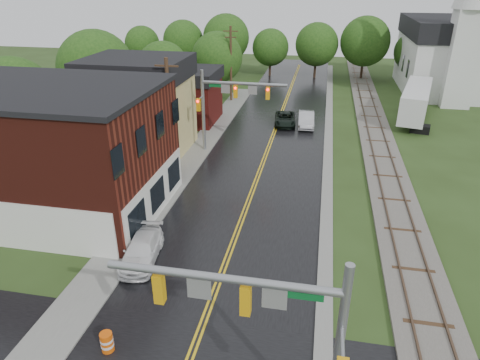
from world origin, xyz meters
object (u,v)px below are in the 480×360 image
(brick_building, at_px, (50,150))
(semi_trailer, at_px, (416,100))
(utility_pole_c, at_px, (231,63))
(pickup_white, at_px, (142,250))
(sedan_silver, at_px, (306,119))
(construction_barrel, at_px, (107,342))
(church, at_px, (448,48))
(utility_pole_b, at_px, (170,115))
(suv_dark, at_px, (285,119))
(traffic_signal_near, at_px, (270,317))
(tree_left_c, at_px, (164,69))
(tree_left_a, at_px, (15,102))
(traffic_signal_far, at_px, (227,97))
(tree_left_e, at_px, (218,59))
(tree_left_b, at_px, (98,71))

(brick_building, distance_m, semi_trailer, 36.80)
(utility_pole_c, distance_m, pickup_white, 34.04)
(sedan_silver, xyz_separation_m, construction_barrel, (-6.53, -31.61, -0.28))
(church, relative_size, construction_barrel, 21.43)
(utility_pole_b, relative_size, semi_trailer, 0.77)
(suv_dark, distance_m, sedan_silver, 2.23)
(brick_building, bearing_deg, traffic_signal_near, -39.17)
(traffic_signal_near, bearing_deg, tree_left_c, 114.56)
(sedan_silver, relative_size, semi_trailer, 0.39)
(utility_pole_b, relative_size, construction_barrel, 9.64)
(semi_trailer, bearing_deg, brick_building, -137.02)
(tree_left_a, xyz_separation_m, tree_left_c, (6.00, 18.00, -0.60))
(traffic_signal_far, distance_m, utility_pole_b, 6.01)
(brick_building, relative_size, tree_left_e, 1.75)
(pickup_white, bearing_deg, suv_dark, 70.29)
(tree_left_e, bearing_deg, tree_left_c, -129.81)
(utility_pole_b, xyz_separation_m, tree_left_e, (-2.05, 23.90, 0.09))
(pickup_white, xyz_separation_m, construction_barrel, (1.07, -6.28, -0.17))
(utility_pole_b, bearing_deg, tree_left_b, 138.14)
(tree_left_c, height_order, semi_trailer, tree_left_c)
(tree_left_c, height_order, pickup_white, tree_left_c)
(utility_pole_c, bearing_deg, sedan_silver, -40.51)
(traffic_signal_near, height_order, pickup_white, traffic_signal_near)
(church, bearing_deg, traffic_signal_far, -131.27)
(traffic_signal_far, relative_size, suv_dark, 1.60)
(suv_dark, relative_size, semi_trailer, 0.39)
(brick_building, height_order, utility_pole_c, utility_pole_c)
(traffic_signal_near, height_order, utility_pole_c, utility_pole_c)
(tree_left_c, relative_size, construction_barrel, 8.20)
(church, distance_m, tree_left_b, 43.70)
(traffic_signal_far, height_order, tree_left_b, tree_left_b)
(sedan_silver, bearing_deg, church, 43.41)
(traffic_signal_near, height_order, semi_trailer, traffic_signal_near)
(construction_barrel, bearing_deg, tree_left_b, 117.20)
(tree_left_b, xyz_separation_m, tree_left_e, (9.00, 14.00, -0.90))
(tree_left_c, xyz_separation_m, semi_trailer, (28.24, 0.15, -2.32))
(tree_left_e, relative_size, suv_dark, 1.78)
(traffic_signal_near, bearing_deg, utility_pole_c, 103.74)
(traffic_signal_near, bearing_deg, utility_pole_b, 117.19)
(brick_building, distance_m, suv_dark, 24.85)
(brick_building, distance_m, sedan_silver, 26.01)
(utility_pole_c, bearing_deg, pickup_white, -86.24)
(sedan_silver, xyz_separation_m, pickup_white, (-7.60, -25.33, -0.12))
(tree_left_b, height_order, pickup_white, tree_left_b)
(church, distance_m, pickup_white, 50.20)
(pickup_white, bearing_deg, traffic_signal_far, 78.43)
(tree_left_e, bearing_deg, traffic_signal_far, -74.11)
(utility_pole_b, xyz_separation_m, tree_left_c, (-7.05, 17.90, -0.21))
(suv_dark, bearing_deg, sedan_silver, -8.13)
(tree_left_a, distance_m, tree_left_e, 26.40)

